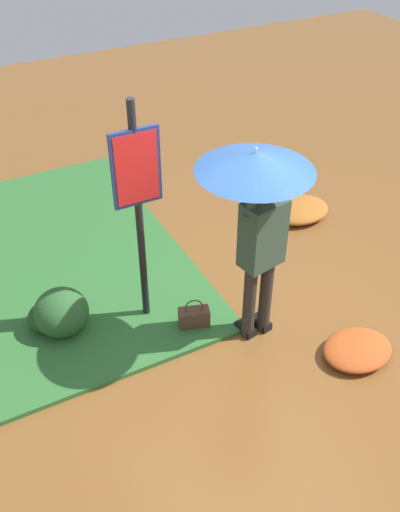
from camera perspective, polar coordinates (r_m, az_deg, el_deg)
The scene contains 7 objects.
ground_plane at distance 5.62m, azimuth 6.04°, elevation -8.45°, with size 18.00×18.00×0.00m, color brown.
person_with_umbrella at distance 4.70m, azimuth 5.84°, elevation 5.60°, with size 0.96×0.96×2.04m.
info_sign_post at distance 4.99m, azimuth -6.22°, elevation 6.18°, with size 0.44×0.07×2.30m.
handbag at distance 5.63m, azimuth -0.60°, elevation -6.26°, with size 0.33×0.22×0.37m.
shrub_cluster at distance 5.71m, azimuth -13.97°, elevation -5.58°, with size 0.58×0.53×0.47m.
leaf_pile_near_person at distance 5.61m, azimuth 15.42°, elevation -9.00°, with size 0.68×0.55×0.15m.
leaf_pile_by_bench at distance 7.35m, azimuth 9.79°, elevation 4.58°, with size 0.80×0.64×0.18m.
Camera 1 is at (2.32, 3.17, 4.02)m, focal length 40.11 mm.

